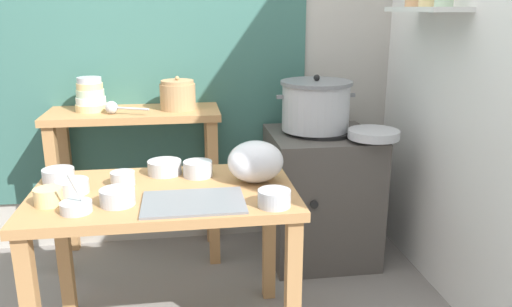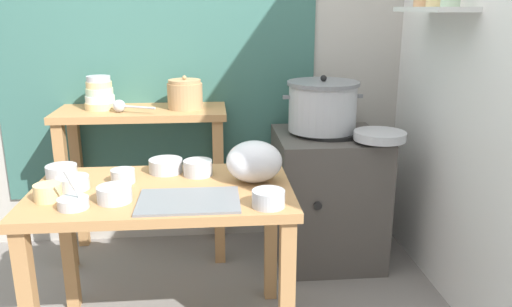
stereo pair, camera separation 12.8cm
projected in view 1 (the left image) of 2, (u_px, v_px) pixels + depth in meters
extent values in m
cube|color=#B2ADA3|center=(189.00, 35.00, 3.05)|extent=(4.40, 0.10, 2.60)
cube|color=#38665B|center=(146.00, 27.00, 2.94)|extent=(1.90, 0.02, 2.10)
cube|color=white|center=(472.00, 43.00, 2.38)|extent=(0.10, 3.20, 2.60)
cube|color=silver|center=(426.00, 9.00, 2.50)|extent=(0.20, 0.56, 0.02)
cube|color=#B27F4C|center=(164.00, 195.00, 2.14)|extent=(1.10, 0.66, 0.04)
cube|color=#B27F4C|center=(293.00, 296.00, 2.04)|extent=(0.06, 0.06, 0.68)
cube|color=#B27F4C|center=(64.00, 250.00, 2.43)|extent=(0.06, 0.06, 0.68)
cube|color=#B27F4C|center=(269.00, 237.00, 2.57)|extent=(0.06, 0.06, 0.68)
cube|color=#B27F4C|center=(134.00, 114.00, 2.86)|extent=(0.96, 0.40, 0.04)
cube|color=#B27F4C|center=(57.00, 202.00, 2.79)|extent=(0.06, 0.06, 0.86)
cube|color=#B27F4C|center=(214.00, 194.00, 2.91)|extent=(0.06, 0.06, 0.86)
cube|color=#B27F4C|center=(68.00, 184.00, 3.07)|extent=(0.06, 0.06, 0.86)
cube|color=#B27F4C|center=(210.00, 177.00, 3.19)|extent=(0.06, 0.06, 0.86)
cube|color=#4C4742|center=(320.00, 195.00, 3.03)|extent=(0.60, 0.60, 0.76)
cylinder|color=black|center=(323.00, 132.00, 2.92)|extent=(0.36, 0.36, 0.02)
cylinder|color=black|center=(314.00, 204.00, 2.70)|extent=(0.04, 0.02, 0.04)
cylinder|color=#B7BABF|center=(316.00, 107.00, 2.89)|extent=(0.38, 0.38, 0.26)
cylinder|color=slate|center=(317.00, 83.00, 2.86)|extent=(0.41, 0.41, 0.02)
sphere|color=black|center=(317.00, 78.00, 2.85)|extent=(0.04, 0.04, 0.04)
cube|color=slate|center=(280.00, 97.00, 2.85)|extent=(0.04, 0.02, 0.02)
cube|color=slate|center=(352.00, 95.00, 2.91)|extent=(0.04, 0.02, 0.02)
cylinder|color=tan|center=(178.00, 97.00, 2.87)|extent=(0.20, 0.20, 0.15)
cylinder|color=tan|center=(177.00, 82.00, 2.85)|extent=(0.18, 0.18, 0.02)
sphere|color=tan|center=(177.00, 78.00, 2.84)|extent=(0.02, 0.02, 0.02)
cylinder|color=#E5C684|center=(92.00, 107.00, 2.84)|extent=(0.17, 0.17, 0.04)
cylinder|color=silver|center=(91.00, 100.00, 2.83)|extent=(0.16, 0.16, 0.04)
cylinder|color=#B7D1AD|center=(90.00, 93.00, 2.82)|extent=(0.15, 0.15, 0.04)
cylinder|color=#E5C684|center=(90.00, 86.00, 2.81)|extent=(0.14, 0.14, 0.04)
cylinder|color=#B7BABF|center=(89.00, 80.00, 2.80)|extent=(0.13, 0.13, 0.03)
sphere|color=#B7BABF|center=(111.00, 107.00, 2.76)|extent=(0.07, 0.07, 0.07)
cylinder|color=#B7BABF|center=(133.00, 109.00, 2.73)|extent=(0.18, 0.08, 0.01)
cube|color=slate|center=(194.00, 202.00, 1.99)|extent=(0.40, 0.28, 0.01)
ellipsoid|color=white|center=(256.00, 162.00, 2.21)|extent=(0.25, 0.21, 0.18)
cylinder|color=#B7BABF|center=(374.00, 134.00, 2.73)|extent=(0.28, 0.28, 0.05)
cylinder|color=#B7BABF|center=(118.00, 197.00, 1.97)|extent=(0.14, 0.14, 0.06)
cylinder|color=#BFB28C|center=(117.00, 191.00, 1.96)|extent=(0.12, 0.12, 0.01)
cylinder|color=#B7BABF|center=(123.00, 179.00, 2.18)|extent=(0.10, 0.10, 0.06)
cylinder|color=#BFB28C|center=(122.00, 173.00, 2.18)|extent=(0.09, 0.09, 0.01)
cylinder|color=#B7BABF|center=(198.00, 169.00, 2.30)|extent=(0.13, 0.13, 0.07)
cylinder|color=beige|center=(198.00, 163.00, 2.29)|extent=(0.11, 0.11, 0.01)
cylinder|color=#B7BABF|center=(58.00, 176.00, 2.22)|extent=(0.14, 0.14, 0.06)
cylinder|color=#BFB28C|center=(58.00, 170.00, 2.21)|extent=(0.12, 0.12, 0.01)
cylinder|color=#B7BABF|center=(76.00, 207.00, 1.90)|extent=(0.12, 0.12, 0.04)
cylinder|color=maroon|center=(76.00, 203.00, 1.89)|extent=(0.10, 0.10, 0.01)
cylinder|color=#B7BABF|center=(77.00, 192.00, 1.87)|extent=(0.06, 0.07, 0.16)
cylinder|color=#E5C684|center=(48.00, 197.00, 1.97)|extent=(0.11, 0.11, 0.07)
cylinder|color=brown|center=(47.00, 190.00, 1.96)|extent=(0.09, 0.09, 0.01)
cylinder|color=#B7BABF|center=(274.00, 198.00, 1.95)|extent=(0.13, 0.13, 0.07)
cylinder|color=beige|center=(274.00, 192.00, 1.95)|extent=(0.11, 0.11, 0.01)
cylinder|color=#B7BABF|center=(165.00, 167.00, 2.33)|extent=(0.16, 0.16, 0.06)
cylinder|color=#337238|center=(164.00, 162.00, 2.33)|extent=(0.13, 0.13, 0.01)
cylinder|color=#B7BABF|center=(72.00, 186.00, 2.09)|extent=(0.14, 0.14, 0.06)
cylinder|color=beige|center=(72.00, 181.00, 2.09)|extent=(0.12, 0.12, 0.01)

